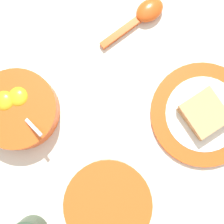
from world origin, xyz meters
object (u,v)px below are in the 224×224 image
toast_plate (203,114)px  congee_bowl (108,204)px  egg_bowl (18,109)px  soup_spoon (144,14)px  toast_sandwich (204,113)px

toast_plate → congee_bowl: size_ratio=1.29×
egg_bowl → toast_plate: egg_bowl is taller
toast_plate → soup_spoon: size_ratio=1.40×
congee_bowl → toast_sandwich: bearing=32.7°
toast_sandwich → congee_bowl: bearing=-147.3°
toast_plate → congee_bowl: bearing=-147.8°
toast_sandwich → soup_spoon: toast_sandwich is taller
egg_bowl → soup_spoon: 0.35m
toast_plate → congee_bowl: congee_bowl is taller
soup_spoon → toast_plate: bearing=-70.4°
toast_sandwich → toast_plate: bearing=-26.9°
egg_bowl → toast_sandwich: (0.39, -0.07, -0.00)m
toast_plate → toast_sandwich: bearing=153.1°
egg_bowl → toast_plate: bearing=-10.9°
congee_bowl → soup_spoon: bearing=69.2°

